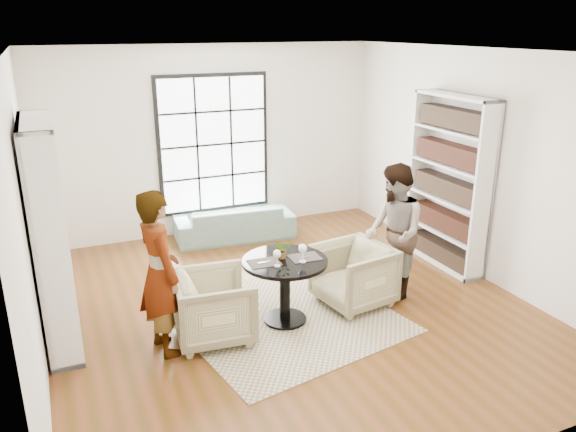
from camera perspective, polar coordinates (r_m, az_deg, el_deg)
name	(u,v)px	position (r m, az deg, el deg)	size (l,w,h in m)	color
ground	(288,305)	(6.99, 0.02, -9.02)	(6.00, 6.00, 0.00)	brown
room_shell	(271,196)	(6.97, -1.77, 2.09)	(6.00, 6.01, 6.00)	silver
rug	(284,317)	(6.71, -0.36, -10.24)	(2.33, 2.33, 0.01)	tan
pedestal_table	(285,277)	(6.39, -0.32, -6.21)	(0.97, 0.97, 0.77)	black
sofa	(234,222)	(9.03, -5.46, -0.60)	(1.87, 0.73, 0.55)	gray
armchair_left	(214,307)	(6.19, -7.52, -9.13)	(0.81, 0.83, 0.76)	tan
armchair_right	(353,275)	(6.91, 6.67, -5.99)	(0.81, 0.83, 0.76)	#B9B784
person_left	(160,273)	(5.87, -12.91, -5.67)	(0.64, 0.42, 1.76)	gray
person_right	(394,232)	(7.00, 10.71, -1.66)	(0.83, 0.64, 1.70)	gray
placemat_left	(264,263)	(6.22, -2.43, -4.76)	(0.34, 0.26, 0.01)	black
placemat_right	(305,257)	(6.36, 1.72, -4.22)	(0.34, 0.26, 0.01)	black
cutlery_left	(264,262)	(6.22, -2.44, -4.70)	(0.14, 0.22, 0.01)	silver
cutlery_right	(305,257)	(6.36, 1.73, -4.16)	(0.14, 0.22, 0.01)	silver
wine_glass_left	(277,254)	(6.09, -1.11, -3.93)	(0.09, 0.09, 0.19)	silver
wine_glass_right	(303,249)	(6.19, 1.50, -3.37)	(0.10, 0.10, 0.21)	silver
flower_centerpiece	(282,250)	(6.31, -0.60, -3.45)	(0.18, 0.16, 0.20)	gray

